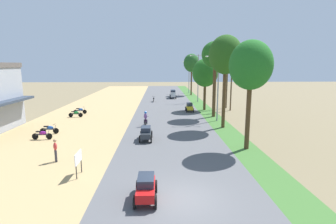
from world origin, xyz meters
TOP-DOWN VIEW (x-y plane):
  - ground_plane at (0.00, 0.00)m, footprint 180.00×180.00m
  - road_strip at (0.00, 0.00)m, footprint 9.00×140.00m
  - median_strip at (5.70, 0.00)m, footprint 2.40×140.00m
  - parked_motorbike_nearest at (-11.62, 11.12)m, footprint 1.80×0.54m
  - parked_motorbike_second at (-11.78, 13.11)m, footprint 1.80×0.54m
  - parked_motorbike_third at (-11.78, 21.32)m, footprint 1.80×0.54m
  - parked_motorbike_fourth at (-11.90, 23.66)m, footprint 1.80×0.54m
  - street_signboard at (-5.97, 3.04)m, footprint 0.06×1.30m
  - pedestrian_on_shoulder at (-8.27, 5.47)m, footprint 0.39×0.43m
  - median_tree_nearest at (5.87, 7.93)m, footprint 3.29×3.29m
  - median_tree_second at (5.70, 15.18)m, footprint 3.44×3.44m
  - median_tree_third at (5.90, 21.18)m, footprint 3.41×3.41m
  - median_tree_fourth at (5.56, 26.27)m, footprint 3.74×3.74m
  - median_tree_fifth at (5.87, 45.51)m, footprint 3.45×3.45m
  - streetlamp_near at (5.80, 18.62)m, footprint 3.16×0.20m
  - streetlamp_mid at (5.80, 34.81)m, footprint 3.16×0.20m
  - streetlamp_far at (5.80, 49.55)m, footprint 3.16×0.20m
  - utility_pole_near at (9.29, 28.18)m, footprint 1.80×0.20m
  - utility_pole_far at (9.36, 25.95)m, footprint 1.80×0.20m
  - car_sedan_red at (-1.77, 0.01)m, footprint 1.10×2.26m
  - car_sedan_charcoal at (-2.30, 10.56)m, footprint 1.10×2.26m
  - car_hatchback_yellow at (3.18, 24.82)m, footprint 1.04×2.00m
  - car_van_silver at (1.57, 39.82)m, footprint 1.19×2.41m
  - motorbike_foreground_rider at (-2.60, 16.01)m, footprint 0.54×1.80m
  - motorbike_ahead_second at (-2.14, 35.01)m, footprint 0.54×1.80m

SIDE VIEW (x-z plane):
  - ground_plane at x=0.00m, z-range 0.00..0.00m
  - median_strip at x=5.70m, z-range 0.00..0.06m
  - road_strip at x=0.00m, z-range 0.00..0.08m
  - parked_motorbike_nearest at x=-11.62m, z-range 0.08..1.02m
  - parked_motorbike_second at x=-11.78m, z-range 0.08..1.02m
  - parked_motorbike_third at x=-11.78m, z-range 0.08..1.02m
  - parked_motorbike_fourth at x=-11.90m, z-range 0.08..1.02m
  - motorbike_ahead_second at x=-2.14m, z-range 0.10..1.04m
  - car_sedan_red at x=-1.77m, z-range 0.15..1.34m
  - car_sedan_charcoal at x=-2.30m, z-range 0.15..1.34m
  - car_hatchback_yellow at x=3.18m, z-range 0.13..1.36m
  - motorbike_foreground_rider at x=-2.60m, z-range 0.03..1.69m
  - pedestrian_on_shoulder at x=-8.27m, z-range 0.15..1.77m
  - car_van_silver at x=1.57m, z-range 0.19..1.86m
  - street_signboard at x=-5.97m, z-range 0.36..1.86m
  - utility_pole_near at x=9.29m, z-range 0.19..8.27m
  - streetlamp_far at x=5.80m, z-range 0.65..8.08m
  - utility_pole_far at x=9.36m, z-range 0.19..8.79m
  - streetlamp_near at x=5.80m, z-range 0.65..8.41m
  - streetlamp_mid at x=5.80m, z-range 0.66..9.01m
  - median_tree_fourth at x=5.56m, z-range 1.74..9.22m
  - median_tree_nearest at x=5.87m, z-range 2.35..10.85m
  - median_tree_fifth at x=5.87m, z-range 2.51..11.40m
  - median_tree_second at x=5.70m, z-range 2.80..12.42m
  - median_tree_third at x=5.90m, z-range 3.03..12.54m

